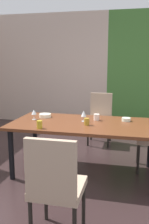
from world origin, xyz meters
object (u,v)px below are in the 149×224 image
(serving_bowl_north, at_px, (126,119))
(cup_near_shelf, at_px, (87,122))
(wine_glass_south, at_px, (34,112))
(dining_table, at_px, (85,128))
(cup_rear, at_px, (40,125))
(serving_bowl_front, at_px, (45,115))
(cup_corner, at_px, (97,117))
(chair_head_far, at_px, (100,115))
(wine_glass_east, at_px, (84,114))
(chair_head_near, at_px, (55,184))

(serving_bowl_north, bearing_deg, cup_near_shelf, -145.38)
(cup_near_shelf, bearing_deg, wine_glass_south, 170.01)
(dining_table, relative_size, wine_glass_south, 13.66)
(wine_glass_south, distance_m, serving_bowl_north, 1.32)
(serving_bowl_north, xyz_separation_m, cup_rear, (-1.05, -0.64, 0.03))
(serving_bowl_front, xyz_separation_m, cup_corner, (0.78, -0.02, 0.02))
(chair_head_far, relative_size, wine_glass_east, 6.24)
(wine_glass_south, xyz_separation_m, serving_bowl_front, (0.10, 0.18, -0.08))
(serving_bowl_front, relative_size, cup_rear, 1.81)
(chair_head_far, distance_m, serving_bowl_front, 1.39)
(serving_bowl_front, relative_size, cup_corner, 1.99)
(wine_glass_east, bearing_deg, chair_head_far, 87.16)
(wine_glass_south, distance_m, cup_near_shelf, 0.81)
(chair_head_near, relative_size, wine_glass_east, 6.39)
(cup_rear, bearing_deg, serving_bowl_north, 31.46)
(dining_table, bearing_deg, cup_corner, 53.90)
(chair_head_far, bearing_deg, dining_table, 88.55)
(wine_glass_east, relative_size, cup_corner, 1.69)
(chair_head_near, bearing_deg, cup_rear, 117.48)
(chair_head_near, distance_m, serving_bowl_north, 1.74)
(wine_glass_south, bearing_deg, serving_bowl_front, 60.95)
(cup_corner, height_order, cup_near_shelf, cup_near_shelf)
(chair_head_near, height_order, serving_bowl_north, chair_head_near)
(dining_table, distance_m, cup_corner, 0.26)
(serving_bowl_front, bearing_deg, serving_bowl_north, 1.11)
(dining_table, xyz_separation_m, cup_rear, (-0.50, -0.41, 0.12))
(serving_bowl_front, relative_size, cup_near_shelf, 1.95)
(cup_corner, bearing_deg, chair_head_far, 94.69)
(wine_glass_east, bearing_deg, dining_table, -69.11)
(chair_head_far, height_order, serving_bowl_north, chair_head_far)
(dining_table, distance_m, cup_near_shelf, 0.17)
(serving_bowl_front, xyz_separation_m, cup_near_shelf, (0.70, -0.32, 0.02))
(chair_head_near, height_order, cup_rear, chair_head_near)
(dining_table, distance_m, chair_head_near, 1.41)
(cup_corner, xyz_separation_m, cup_near_shelf, (-0.09, -0.30, 0.00))
(serving_bowl_north, xyz_separation_m, cup_corner, (-0.41, -0.05, 0.02))
(cup_corner, bearing_deg, wine_glass_south, -169.79)
(cup_rear, xyz_separation_m, cup_corner, (0.63, 0.59, -0.00))
(wine_glass_east, distance_m, cup_corner, 0.21)
(dining_table, height_order, chair_head_far, chair_head_far)
(cup_rear, xyz_separation_m, cup_near_shelf, (0.55, 0.29, -0.00))
(chair_head_far, height_order, serving_bowl_front, chair_head_far)
(dining_table, xyz_separation_m, wine_glass_south, (-0.75, 0.03, 0.18))
(wine_glass_east, xyz_separation_m, cup_corner, (0.17, 0.11, -0.06))
(serving_bowl_front, bearing_deg, cup_corner, -1.70)
(wine_glass_east, xyz_separation_m, serving_bowl_front, (-0.62, 0.13, -0.08))
(chair_head_far, distance_m, wine_glass_south, 1.61)
(serving_bowl_north, height_order, cup_rear, cup_rear)
(serving_bowl_north, bearing_deg, wine_glass_south, -171.00)
(chair_head_far, distance_m, cup_corner, 1.25)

